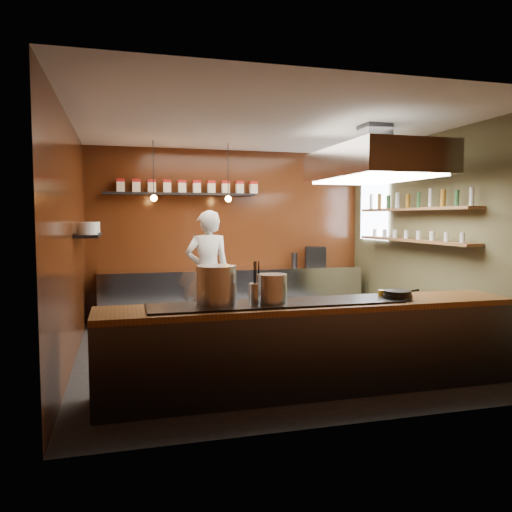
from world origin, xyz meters
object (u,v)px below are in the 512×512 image
object	(u,v)px
stockpot_large	(216,285)
stockpot_small	(272,288)
espresso_machine	(315,256)
extractor_hood	(374,163)
chef	(208,272)

from	to	relation	value
stockpot_large	stockpot_small	world-z (taller)	stockpot_large
stockpot_small	espresso_machine	world-z (taller)	espresso_machine
stockpot_large	stockpot_small	bearing A→B (deg)	-6.57
extractor_hood	chef	distance (m)	2.99
stockpot_large	espresso_machine	world-z (taller)	stockpot_large
stockpot_small	chef	distance (m)	2.91
extractor_hood	stockpot_small	bearing A→B (deg)	-145.58
chef	stockpot_small	bearing A→B (deg)	91.36
stockpot_large	chef	xyz separation A→B (m)	(0.39, 2.84, -0.18)
stockpot_small	chef	xyz separation A→B (m)	(-0.16, 2.90, -0.13)
extractor_hood	espresso_machine	distance (m)	2.97
stockpot_small	espresso_machine	bearing A→B (deg)	62.22
extractor_hood	stockpot_small	world-z (taller)	extractor_hood
espresso_machine	chef	distance (m)	2.34
espresso_machine	chef	world-z (taller)	chef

